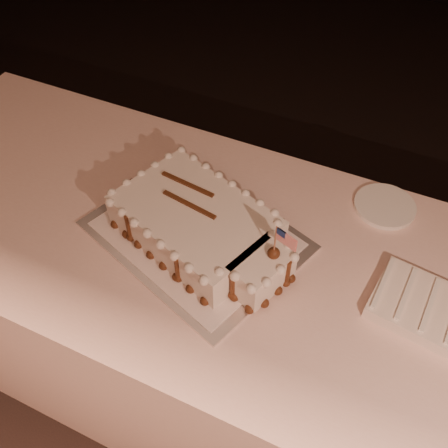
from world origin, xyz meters
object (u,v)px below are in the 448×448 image
at_px(banquet_table, 265,338).
at_px(cake_board, 196,235).
at_px(side_plate, 385,206).
at_px(sheet_cake, 203,227).
at_px(napkin_stack, 427,309).

relative_size(banquet_table, cake_board, 4.65).
relative_size(banquet_table, side_plate, 14.47).
height_order(sheet_cake, side_plate, sheet_cake).
distance_m(napkin_stack, side_plate, 0.33).
distance_m(banquet_table, napkin_stack, 0.54).
xyz_separation_m(cake_board, sheet_cake, (0.03, -0.01, 0.05)).
distance_m(sheet_cake, napkin_stack, 0.56).
xyz_separation_m(sheet_cake, side_plate, (0.39, 0.32, -0.05)).
bearing_deg(banquet_table, cake_board, 179.97).
bearing_deg(cake_board, banquet_table, 19.29).
height_order(banquet_table, cake_board, cake_board).
bearing_deg(sheet_cake, banquet_table, 2.59).
distance_m(cake_board, side_plate, 0.52).
height_order(cake_board, napkin_stack, napkin_stack).
bearing_deg(banquet_table, sheet_cake, -177.41).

